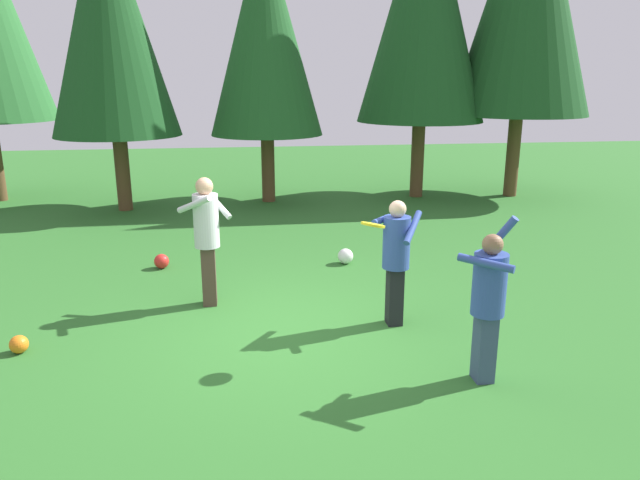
{
  "coord_description": "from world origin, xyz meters",
  "views": [
    {
      "loc": [
        -0.54,
        -6.76,
        3.07
      ],
      "look_at": [
        0.45,
        0.44,
        1.05
      ],
      "focal_mm": 33.18,
      "sensor_mm": 36.0,
      "label": 1
    }
  ],
  "objects_px": {
    "person_catcher": "(207,230)",
    "tree_left": "(109,20)",
    "ball_white": "(345,256)",
    "person_thrower": "(488,296)",
    "ball_red": "(162,261)",
    "person_bystander": "(396,252)",
    "tree_right": "(424,4)",
    "frisbee": "(373,225)",
    "tree_center": "(265,32)",
    "ball_orange": "(19,344)"
  },
  "relations": [
    {
      "from": "tree_right",
      "to": "person_bystander",
      "type": "bearing_deg",
      "value": -108.67
    },
    {
      "from": "person_thrower",
      "to": "tree_center",
      "type": "height_order",
      "value": "tree_center"
    },
    {
      "from": "person_catcher",
      "to": "tree_left",
      "type": "distance_m",
      "value": 7.5
    },
    {
      "from": "person_catcher",
      "to": "tree_right",
      "type": "height_order",
      "value": "tree_right"
    },
    {
      "from": "frisbee",
      "to": "tree_left",
      "type": "distance_m",
      "value": 9.52
    },
    {
      "from": "ball_white",
      "to": "tree_left",
      "type": "relative_size",
      "value": 0.04
    },
    {
      "from": "tree_center",
      "to": "frisbee",
      "type": "bearing_deg",
      "value": -85.38
    },
    {
      "from": "ball_orange",
      "to": "ball_red",
      "type": "height_order",
      "value": "ball_red"
    },
    {
      "from": "frisbee",
      "to": "tree_center",
      "type": "distance_m",
      "value": 9.08
    },
    {
      "from": "person_catcher",
      "to": "ball_white",
      "type": "relative_size",
      "value": 6.82
    },
    {
      "from": "tree_center",
      "to": "tree_left",
      "type": "bearing_deg",
      "value": -170.82
    },
    {
      "from": "ball_red",
      "to": "tree_right",
      "type": "relative_size",
      "value": 0.03
    },
    {
      "from": "person_bystander",
      "to": "tree_left",
      "type": "height_order",
      "value": "tree_left"
    },
    {
      "from": "ball_white",
      "to": "tree_left",
      "type": "distance_m",
      "value": 7.76
    },
    {
      "from": "tree_right",
      "to": "ball_white",
      "type": "bearing_deg",
      "value": -117.74
    },
    {
      "from": "ball_red",
      "to": "frisbee",
      "type": "bearing_deg",
      "value": -51.38
    },
    {
      "from": "person_catcher",
      "to": "ball_red",
      "type": "bearing_deg",
      "value": 158.88
    },
    {
      "from": "person_thrower",
      "to": "ball_orange",
      "type": "height_order",
      "value": "person_thrower"
    },
    {
      "from": "tree_left",
      "to": "person_thrower",
      "type": "bearing_deg",
      "value": -60.1
    },
    {
      "from": "person_bystander",
      "to": "ball_red",
      "type": "xyz_separation_m",
      "value": [
        -3.22,
        2.72,
        -0.83
      ]
    },
    {
      "from": "ball_orange",
      "to": "person_thrower",
      "type": "bearing_deg",
      "value": -14.73
    },
    {
      "from": "ball_white",
      "to": "person_bystander",
      "type": "bearing_deg",
      "value": -86.26
    },
    {
      "from": "frisbee",
      "to": "tree_right",
      "type": "distance_m",
      "value": 9.88
    },
    {
      "from": "person_catcher",
      "to": "frisbee",
      "type": "relative_size",
      "value": 4.78
    },
    {
      "from": "person_thrower",
      "to": "ball_red",
      "type": "relative_size",
      "value": 7.19
    },
    {
      "from": "person_thrower",
      "to": "tree_left",
      "type": "distance_m",
      "value": 10.84
    },
    {
      "from": "frisbee",
      "to": "ball_red",
      "type": "bearing_deg",
      "value": 128.62
    },
    {
      "from": "person_catcher",
      "to": "ball_orange",
      "type": "height_order",
      "value": "person_catcher"
    },
    {
      "from": "person_bystander",
      "to": "tree_right",
      "type": "distance_m",
      "value": 9.31
    },
    {
      "from": "person_catcher",
      "to": "tree_center",
      "type": "bearing_deg",
      "value": 122.62
    },
    {
      "from": "frisbee",
      "to": "tree_center",
      "type": "bearing_deg",
      "value": 94.62
    },
    {
      "from": "person_thrower",
      "to": "tree_right",
      "type": "height_order",
      "value": "tree_right"
    },
    {
      "from": "person_thrower",
      "to": "ball_orange",
      "type": "distance_m",
      "value": 5.26
    },
    {
      "from": "person_bystander",
      "to": "tree_center",
      "type": "bearing_deg",
      "value": -138.43
    },
    {
      "from": "frisbee",
      "to": "tree_left",
      "type": "height_order",
      "value": "tree_left"
    },
    {
      "from": "person_catcher",
      "to": "person_bystander",
      "type": "relative_size",
      "value": 1.11
    },
    {
      "from": "ball_orange",
      "to": "ball_white",
      "type": "height_order",
      "value": "ball_white"
    },
    {
      "from": "person_catcher",
      "to": "ball_white",
      "type": "height_order",
      "value": "person_catcher"
    },
    {
      "from": "ball_red",
      "to": "tree_right",
      "type": "height_order",
      "value": "tree_right"
    },
    {
      "from": "person_bystander",
      "to": "ball_orange",
      "type": "height_order",
      "value": "person_bystander"
    },
    {
      "from": "tree_center",
      "to": "tree_left",
      "type": "relative_size",
      "value": 0.96
    },
    {
      "from": "person_thrower",
      "to": "ball_white",
      "type": "relative_size",
      "value": 6.66
    },
    {
      "from": "person_catcher",
      "to": "person_bystander",
      "type": "bearing_deg",
      "value": 19.33
    },
    {
      "from": "frisbee",
      "to": "ball_orange",
      "type": "bearing_deg",
      "value": 172.97
    },
    {
      "from": "tree_left",
      "to": "ball_red",
      "type": "bearing_deg",
      "value": -73.59
    },
    {
      "from": "tree_right",
      "to": "frisbee",
      "type": "bearing_deg",
      "value": -109.99
    },
    {
      "from": "person_bystander",
      "to": "frisbee",
      "type": "distance_m",
      "value": 1.02
    },
    {
      "from": "ball_white",
      "to": "tree_left",
      "type": "height_order",
      "value": "tree_left"
    },
    {
      "from": "tree_right",
      "to": "ball_red",
      "type": "bearing_deg",
      "value": -138.15
    },
    {
      "from": "person_bystander",
      "to": "ball_white",
      "type": "xyz_separation_m",
      "value": [
        -0.17,
        2.56,
        -0.82
      ]
    }
  ]
}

